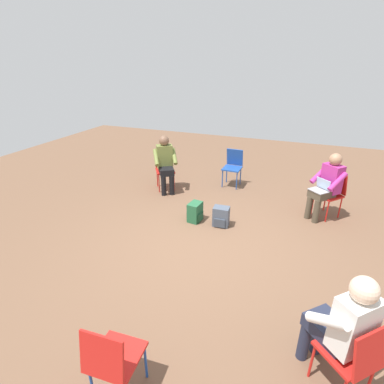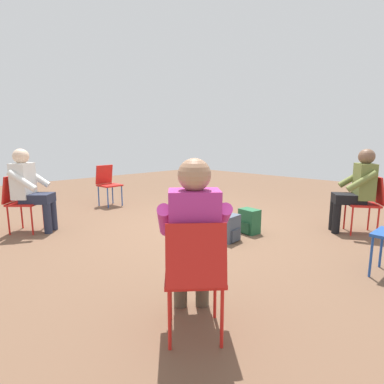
{
  "view_description": "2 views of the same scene",
  "coord_description": "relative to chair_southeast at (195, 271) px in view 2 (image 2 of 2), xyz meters",
  "views": [
    {
      "loc": [
        -3.85,
        -1.34,
        2.76
      ],
      "look_at": [
        -0.13,
        0.11,
        0.98
      ],
      "focal_mm": 28.0,
      "sensor_mm": 36.0,
      "label": 1
    },
    {
      "loc": [
        3.15,
        -3.24,
        1.35
      ],
      "look_at": [
        0.16,
        -0.26,
        0.63
      ],
      "focal_mm": 28.0,
      "sensor_mm": 36.0,
      "label": 2
    }
  ],
  "objects": [
    {
      "name": "ground_plane",
      "position": [
        -1.84,
        1.91,
        -0.5
      ],
      "size": [
        14.74,
        14.74,
        0.0
      ],
      "primitive_type": "plane",
      "color": "brown"
    },
    {
      "name": "chair_southeast",
      "position": [
        0.0,
        0.0,
        0.0
      ],
      "size": [
        0.59,
        0.58,
        0.85
      ],
      "rotation": [
        0.0,
        0.0,
        0.84
      ],
      "color": "red",
      "rests_on": "ground"
    },
    {
      "name": "chair_southwest",
      "position": [
        -3.58,
        -0.07,
        0.0
      ],
      "size": [
        0.58,
        0.58,
        0.85
      ],
      "rotation": [
        0.0,
        0.0,
        -0.79
      ],
      "color": "red",
      "rests_on": "ground"
    },
    {
      "name": "chair_northeast",
      "position": [
        0.09,
        3.5,
        0.0
      ],
      "size": [
        0.58,
        0.57,
        0.85
      ],
      "rotation": [
        0.0,
        0.0,
        2.16
      ],
      "color": "red",
      "rests_on": "ground"
    },
    {
      "name": "chair_west",
      "position": [
        -4.35,
        1.81,
        0.0
      ],
      "size": [
        0.46,
        0.42,
        0.85
      ],
      "rotation": [
        0.0,
        0.0,
        -1.51
      ],
      "color": "red",
      "rests_on": "ground"
    },
    {
      "name": "person_with_laptop",
      "position": [
        -0.13,
        0.11,
        0.2
      ],
      "size": [
        0.64,
        0.63,
        1.24
      ],
      "rotation": [
        0.0,
        0.0,
        0.84
      ],
      "color": "#4C4233",
      "rests_on": "ground"
    },
    {
      "name": "person_in_olive",
      "position": [
        -0.05,
        3.41,
        0.2
      ],
      "size": [
        0.63,
        0.63,
        1.24
      ],
      "rotation": [
        0.0,
        0.0,
        2.16
      ],
      "color": "black",
      "rests_on": "ground"
    },
    {
      "name": "person_in_white",
      "position": [
        -3.47,
        0.05,
        0.2
      ],
      "size": [
        0.63,
        0.63,
        1.24
      ],
      "rotation": [
        0.0,
        0.0,
        -0.79
      ],
      "color": "#23283D",
      "rests_on": "ground"
    },
    {
      "name": "backpack_near_laptop_user",
      "position": [
        -1.12,
        1.8,
        -0.34
      ],
      "size": [
        0.26,
        0.29,
        0.36
      ],
      "rotation": [
        0.0,
        0.0,
        4.78
      ],
      "color": "#475160",
      "rests_on": "ground"
    },
    {
      "name": "backpack_by_empty_chair",
      "position": [
        -1.13,
        2.29,
        -0.34
      ],
      "size": [
        0.3,
        0.27,
        0.36
      ],
      "rotation": [
        0.0,
        0.0,
        3.02
      ],
      "color": "#235B38",
      "rests_on": "ground"
    }
  ]
}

